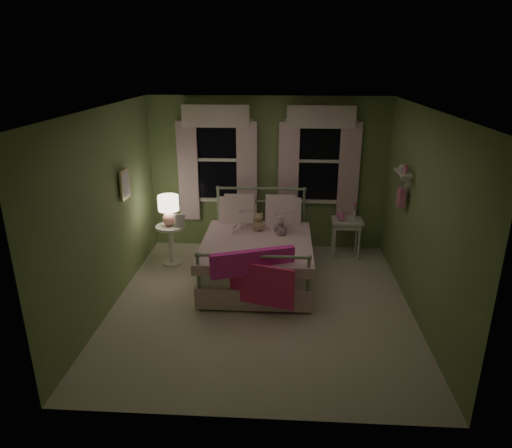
# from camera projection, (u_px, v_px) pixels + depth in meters

# --- Properties ---
(room_shell) EXTENTS (4.20, 4.20, 4.20)m
(room_shell) POSITION_uv_depth(u_px,v_px,m) (262.00, 214.00, 5.77)
(room_shell) COLOR beige
(room_shell) RESTS_ON ground
(bed) EXTENTS (1.58, 2.04, 1.18)m
(bed) POSITION_uv_depth(u_px,v_px,m) (257.00, 255.00, 6.84)
(bed) COLOR white
(bed) RESTS_ON ground
(pink_throw) EXTENTS (1.07, 0.48, 0.71)m
(pink_throw) POSITION_uv_depth(u_px,v_px,m) (253.00, 271.00, 5.80)
(pink_throw) COLOR #FE31B5
(pink_throw) RESTS_ON bed
(child_left) EXTENTS (0.31, 0.25, 0.75)m
(child_left) POSITION_uv_depth(u_px,v_px,m) (241.00, 210.00, 7.06)
(child_left) COLOR #F7D1DD
(child_left) RESTS_ON bed
(child_right) EXTENTS (0.43, 0.36, 0.78)m
(child_right) POSITION_uv_depth(u_px,v_px,m) (277.00, 210.00, 7.02)
(child_right) COLOR #F7D1DD
(child_right) RESTS_ON bed
(book_left) EXTENTS (0.22, 0.15, 0.26)m
(book_left) POSITION_uv_depth(u_px,v_px,m) (240.00, 214.00, 6.82)
(book_left) COLOR beige
(book_left) RESTS_ON child_left
(book_right) EXTENTS (0.23, 0.18, 0.26)m
(book_right) POSITION_uv_depth(u_px,v_px,m) (277.00, 218.00, 6.80)
(book_right) COLOR beige
(book_right) RESTS_ON child_right
(teddy_bear) EXTENTS (0.23, 0.19, 0.31)m
(teddy_bear) POSITION_uv_depth(u_px,v_px,m) (258.00, 223.00, 6.95)
(teddy_bear) COLOR tan
(teddy_bear) RESTS_ON bed
(nightstand_left) EXTENTS (0.46, 0.46, 0.65)m
(nightstand_left) POSITION_uv_depth(u_px,v_px,m) (171.00, 239.00, 7.33)
(nightstand_left) COLOR white
(nightstand_left) RESTS_ON ground
(table_lamp) EXTENTS (0.32, 0.32, 0.49)m
(table_lamp) POSITION_uv_depth(u_px,v_px,m) (169.00, 208.00, 7.15)
(table_lamp) COLOR #F99E93
(table_lamp) RESTS_ON nightstand_left
(book_nightstand) EXTENTS (0.20, 0.25, 0.02)m
(book_nightstand) POSITION_uv_depth(u_px,v_px,m) (175.00, 227.00, 7.17)
(book_nightstand) COLOR beige
(book_nightstand) RESTS_ON nightstand_left
(nightstand_right) EXTENTS (0.50, 0.40, 0.64)m
(nightstand_right) POSITION_uv_depth(u_px,v_px,m) (347.00, 225.00, 7.57)
(nightstand_right) COLOR white
(nightstand_right) RESTS_ON ground
(pink_toy) EXTENTS (0.14, 0.19, 0.14)m
(pink_toy) POSITION_uv_depth(u_px,v_px,m) (341.00, 216.00, 7.52)
(pink_toy) COLOR pink
(pink_toy) RESTS_ON nightstand_right
(bud_vase) EXTENTS (0.06, 0.06, 0.28)m
(bud_vase) POSITION_uv_depth(u_px,v_px,m) (355.00, 211.00, 7.53)
(bud_vase) COLOR white
(bud_vase) RESTS_ON nightstand_right
(window_left) EXTENTS (1.34, 0.13, 1.96)m
(window_left) POSITION_uv_depth(u_px,v_px,m) (217.00, 156.00, 7.62)
(window_left) COLOR black
(window_left) RESTS_ON room_shell
(window_right) EXTENTS (1.34, 0.13, 1.96)m
(window_right) POSITION_uv_depth(u_px,v_px,m) (319.00, 157.00, 7.52)
(window_right) COLOR black
(window_right) RESTS_ON room_shell
(wall_shelf) EXTENTS (0.15, 0.50, 0.60)m
(wall_shelf) POSITION_uv_depth(u_px,v_px,m) (402.00, 185.00, 6.24)
(wall_shelf) COLOR white
(wall_shelf) RESTS_ON room_shell
(framed_picture) EXTENTS (0.03, 0.32, 0.42)m
(framed_picture) POSITION_uv_depth(u_px,v_px,m) (125.00, 184.00, 6.38)
(framed_picture) COLOR beige
(framed_picture) RESTS_ON room_shell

